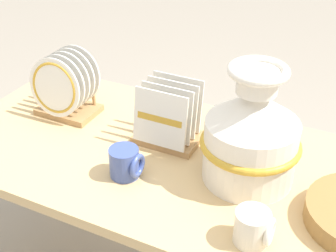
{
  "coord_description": "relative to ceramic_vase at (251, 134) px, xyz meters",
  "views": [
    {
      "loc": [
        0.52,
        -1.07,
        1.58
      ],
      "look_at": [
        0.0,
        0.0,
        0.83
      ],
      "focal_mm": 50.0,
      "sensor_mm": 36.0,
      "label": 1
    }
  ],
  "objects": [
    {
      "name": "mug_cobalt_glaze",
      "position": [
        -0.32,
        -0.15,
        -0.1
      ],
      "size": [
        0.1,
        0.09,
        0.09
      ],
      "color": "#42569E",
      "rests_on": "display_table"
    },
    {
      "name": "display_table",
      "position": [
        -0.25,
        -0.01,
        -0.24
      ],
      "size": [
        1.46,
        0.71,
        0.72
      ],
      "color": "tan",
      "rests_on": "ground_plane"
    },
    {
      "name": "ceramic_vase",
      "position": [
        0.0,
        0.0,
        0.0
      ],
      "size": [
        0.29,
        0.29,
        0.36
      ],
      "color": "white",
      "rests_on": "display_table"
    },
    {
      "name": "dish_rack_round_plates",
      "position": [
        -0.69,
        0.07,
        -0.05
      ],
      "size": [
        0.21,
        0.16,
        0.23
      ],
      "color": "tan",
      "rests_on": "display_table"
    },
    {
      "name": "mug_cream_glaze",
      "position": [
        0.09,
        -0.24,
        -0.1
      ],
      "size": [
        0.1,
        0.09,
        0.09
      ],
      "color": "silver",
      "rests_on": "display_table"
    },
    {
      "name": "dish_rack_square_plates",
      "position": [
        -0.29,
        0.07,
        -0.08
      ],
      "size": [
        0.21,
        0.16,
        0.2
      ],
      "color": "tan",
      "rests_on": "display_table"
    }
  ]
}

